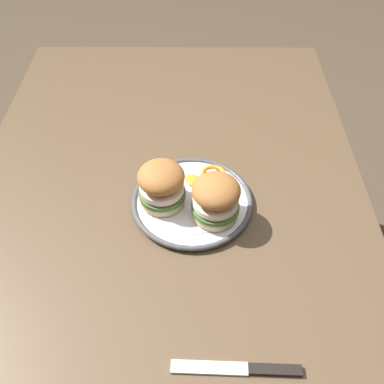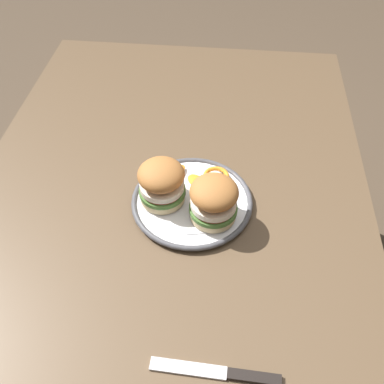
# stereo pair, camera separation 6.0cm
# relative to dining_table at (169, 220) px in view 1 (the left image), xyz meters

# --- Properties ---
(ground_plane) EXTENTS (8.00, 8.00, 0.00)m
(ground_plane) POSITION_rel_dining_table_xyz_m (0.00, 0.00, -0.62)
(ground_plane) COLOR #4C3D2D
(dining_table) EXTENTS (1.34, 0.93, 0.71)m
(dining_table) POSITION_rel_dining_table_xyz_m (0.00, 0.00, 0.00)
(dining_table) COLOR brown
(dining_table) RESTS_ON ground
(dinner_plate) EXTENTS (0.27, 0.27, 0.02)m
(dinner_plate) POSITION_rel_dining_table_xyz_m (0.02, 0.06, 0.10)
(dinner_plate) COLOR white
(dinner_plate) RESTS_ON dining_table
(sandwich_half_left) EXTENTS (0.13, 0.13, 0.10)m
(sandwich_half_left) POSITION_rel_dining_table_xyz_m (0.07, 0.11, 0.16)
(sandwich_half_left) COLOR beige
(sandwich_half_left) RESTS_ON dinner_plate
(sandwich_half_right) EXTENTS (0.13, 0.13, 0.10)m
(sandwich_half_right) POSITION_rel_dining_table_xyz_m (0.03, -0.01, 0.16)
(sandwich_half_right) COLOR beige
(sandwich_half_right) RESTS_ON dinner_plate
(orange_peel_curled) EXTENTS (0.08, 0.08, 0.01)m
(orange_peel_curled) POSITION_rel_dining_table_xyz_m (-0.05, 0.11, 0.11)
(orange_peel_curled) COLOR orange
(orange_peel_curled) RESTS_ON dinner_plate
(orange_peel_strip_long) EXTENTS (0.07, 0.06, 0.01)m
(orange_peel_strip_long) POSITION_rel_dining_table_xyz_m (-0.05, 0.01, 0.11)
(orange_peel_strip_long) COLOR orange
(orange_peel_strip_long) RESTS_ON dinner_plate
(orange_peel_strip_short) EXTENTS (0.06, 0.06, 0.01)m
(orange_peel_strip_short) POSITION_rel_dining_table_xyz_m (-0.03, 0.06, 0.11)
(orange_peel_strip_short) COLOR orange
(orange_peel_strip_short) RESTS_ON dinner_plate
(table_knife) EXTENTS (0.03, 0.22, 0.01)m
(table_knife) POSITION_rel_dining_table_xyz_m (0.39, 0.15, 0.09)
(table_knife) COLOR silver
(table_knife) RESTS_ON dining_table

